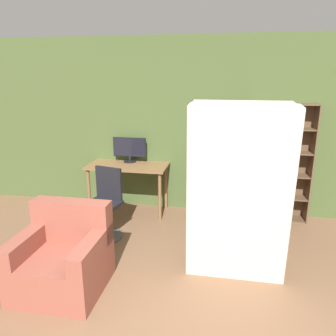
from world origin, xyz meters
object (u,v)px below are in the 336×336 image
monitor (130,149)px  mattress_far (238,185)px  office_chair (104,209)px  bookshelf (271,161)px  armchair (64,258)px  mattress_near (239,196)px

monitor → mattress_far: mattress_far is taller
office_chair → bookshelf: (2.25, 1.05, 0.51)m
monitor → armchair: monitor is taller
mattress_near → armchair: bearing=-164.4°
mattress_far → office_chair: bearing=171.0°
armchair → bookshelf: bearing=43.9°
mattress_near → office_chair: bearing=159.8°
monitor → mattress_near: size_ratio=0.29×
office_chair → mattress_far: mattress_far is taller
office_chair → armchair: size_ratio=1.10×
monitor → bookshelf: size_ratio=0.31×
office_chair → bookshelf: bearing=25.0°
monitor → bookshelf: (2.19, -0.00, -0.11)m
office_chair → bookshelf: size_ratio=0.54×
monitor → mattress_far: bearing=-38.4°
office_chair → mattress_near: 1.93m
monitor → mattress_near: bearing=-45.3°
office_chair → monitor: bearing=86.6°
bookshelf → mattress_far: size_ratio=0.93×
bookshelf → armchair: 3.19m
office_chair → mattress_near: mattress_near is taller
mattress_near → armchair: size_ratio=2.20×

